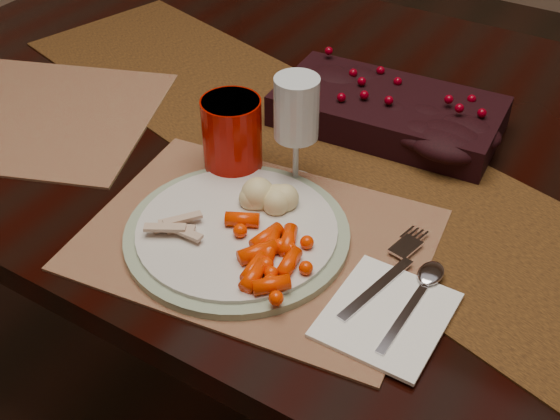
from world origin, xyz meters
The scene contains 14 objects.
dining_table centered at (0.00, 0.00, 0.38)m, with size 1.80×1.00×0.75m, color black.
table_runner centered at (0.05, -0.10, 0.75)m, with size 1.50×0.31×0.00m, color black.
centerpiece centered at (0.00, 0.04, 0.79)m, with size 0.34×0.18×0.07m, color black, non-canonical shape.
placemat_main centered at (-0.03, -0.29, 0.75)m, with size 0.43×0.32×0.00m, color #8D5D36.
placemat_second centered at (-0.54, -0.24, 0.75)m, with size 0.46×0.34×0.00m, color brown.
dinner_plate centered at (-0.05, -0.30, 0.76)m, with size 0.29×0.29×0.02m, color silver.
baby_carrots centered at (0.00, -0.33, 0.78)m, with size 0.12×0.10×0.02m, color #F02F00, non-canonical shape.
mashed_potatoes centered at (-0.04, -0.25, 0.79)m, with size 0.08×0.07×0.05m, color #E7CC80, non-canonical shape.
turkey_shreds centered at (-0.11, -0.35, 0.78)m, with size 0.08×0.06×0.02m, color #A0948D, non-canonical shape.
napkin centered at (0.17, -0.33, 0.76)m, with size 0.13×0.15×0.01m, color white.
fork centered at (0.15, -0.28, 0.76)m, with size 0.03×0.17×0.00m, color white, non-canonical shape.
spoon centered at (0.19, -0.30, 0.76)m, with size 0.03×0.15×0.00m, color #ADACCA, non-canonical shape.
red_cup centered at (-0.14, -0.19, 0.81)m, with size 0.08×0.08×0.12m, color #9A0900.
wine_glass centered at (-0.05, -0.16, 0.83)m, with size 0.06×0.06×0.17m, color silver, non-canonical shape.
Camera 1 is at (0.35, -0.86, 1.35)m, focal length 45.00 mm.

